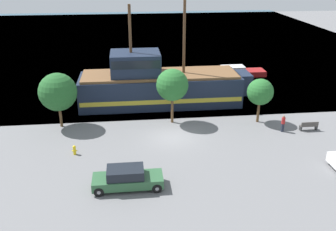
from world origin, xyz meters
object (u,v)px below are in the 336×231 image
pirate_ship (158,85)px  moored_boat_dockside (236,72)px  parked_car_curb_front (127,178)px  fire_hydrant (74,150)px  bench_promenade_east (309,126)px  pedestrian_walking_near (283,123)px

pirate_ship → moored_boat_dockside: (11.05, 9.11, -1.58)m
pirate_ship → moored_boat_dockside: size_ratio=2.41×
parked_car_curb_front → fire_hydrant: (-4.07, 5.16, -0.33)m
moored_boat_dockside → parked_car_curb_front: bearing=-120.3°
parked_car_curb_front → fire_hydrant: bearing=128.3°
pirate_ship → fire_hydrant: pirate_ship is taller
moored_boat_dockside → parked_car_curb_front: 28.69m
bench_promenade_east → fire_hydrant: bearing=-173.7°
parked_car_curb_front → pedestrian_walking_near: (13.83, 7.43, 0.03)m
pedestrian_walking_near → fire_hydrant: bearing=-172.8°
moored_boat_dockside → fire_hydrant: moored_boat_dockside is taller
moored_boat_dockside → fire_hydrant: size_ratio=9.67×
pirate_ship → bench_promenade_east: pirate_ship is taller
pirate_ship → bench_promenade_east: bearing=-32.8°
pirate_ship → parked_car_curb_front: pirate_ship is taller
fire_hydrant → pedestrian_walking_near: pedestrian_walking_near is taller
parked_car_curb_front → pedestrian_walking_near: 15.70m
pirate_ship → moored_boat_dockside: pirate_ship is taller
pirate_ship → parked_car_curb_front: 16.08m
fire_hydrant → pedestrian_walking_near: (17.90, 2.27, 0.36)m
pirate_ship → parked_car_curb_front: (-3.44, -15.65, -1.34)m
pirate_ship → bench_promenade_east: size_ratio=11.30×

